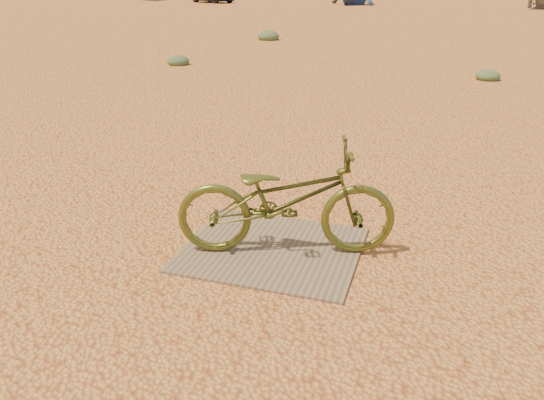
% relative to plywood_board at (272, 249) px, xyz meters
% --- Properties ---
extents(ground, '(120.00, 120.00, 0.00)m').
position_rel_plywood_board_xyz_m(ground, '(0.06, -0.25, -0.01)').
color(ground, '#D79E50').
rests_on(ground, ground).
extents(plywood_board, '(1.45, 1.25, 0.02)m').
position_rel_plywood_board_xyz_m(plywood_board, '(0.00, 0.00, 0.00)').
color(plywood_board, '#78674D').
rests_on(plywood_board, ground).
extents(bicycle, '(1.86, 1.10, 0.92)m').
position_rel_plywood_board_xyz_m(bicycle, '(0.12, -0.01, 0.47)').
color(bicycle, '#4D541E').
rests_on(bicycle, plywood_board).
extents(kale_a, '(0.56, 0.56, 0.31)m').
position_rel_plywood_board_xyz_m(kale_a, '(-5.35, 8.81, -0.01)').
color(kale_a, '#4C6340').
rests_on(kale_a, ground).
extents(kale_b, '(0.53, 0.53, 0.29)m').
position_rel_plywood_board_xyz_m(kale_b, '(2.16, 8.97, -0.01)').
color(kale_b, '#4C6340').
rests_on(kale_b, ground).
extents(kale_c, '(0.76, 0.76, 0.42)m').
position_rel_plywood_board_xyz_m(kale_c, '(-4.88, 14.90, -0.01)').
color(kale_c, '#4C6340').
rests_on(kale_c, ground).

